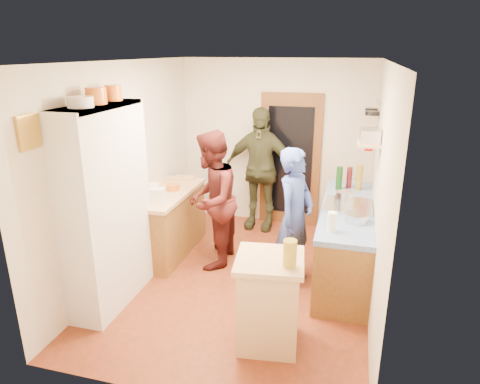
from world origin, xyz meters
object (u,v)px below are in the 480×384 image
at_px(island_base, 269,304).
at_px(person_back, 260,169).
at_px(person_hob, 296,218).
at_px(hutch_body, 107,208).
at_px(right_counter_base, 345,242).
at_px(person_left, 215,199).

bearing_deg(island_base, person_back, 104.39).
xyz_separation_m(person_hob, person_back, (-0.78, 1.56, 0.12)).
xyz_separation_m(hutch_body, right_counter_base, (2.50, 1.30, -0.68)).
relative_size(person_hob, person_left, 0.94).
distance_m(island_base, person_back, 2.91).
bearing_deg(person_left, hutch_body, -38.58).
bearing_deg(hutch_body, person_hob, 25.24).
height_order(person_hob, person_left, person_left).
relative_size(island_base, person_left, 0.48).
bearing_deg(person_left, person_back, 164.81).
bearing_deg(person_left, island_base, 32.61).
distance_m(hutch_body, right_counter_base, 2.90).
bearing_deg(right_counter_base, hutch_body, -152.53).
bearing_deg(island_base, person_left, 124.96).
xyz_separation_m(person_hob, person_left, (-1.08, 0.24, 0.06)).
height_order(island_base, person_left, person_left).
height_order(person_left, person_back, person_back).
bearing_deg(person_back, island_base, -71.83).
height_order(hutch_body, person_back, hutch_body).
distance_m(right_counter_base, person_left, 1.74).
bearing_deg(right_counter_base, person_hob, -145.75).
relative_size(right_counter_base, person_left, 1.24).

